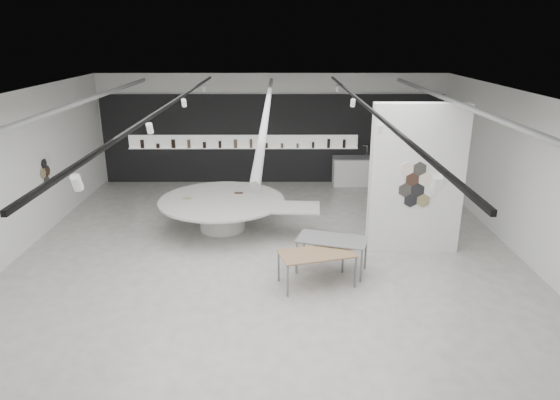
{
  "coord_description": "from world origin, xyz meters",
  "views": [
    {
      "loc": [
        0.24,
        -10.31,
        5.1
      ],
      "look_at": [
        0.27,
        1.2,
        1.23
      ],
      "focal_mm": 32.0,
      "sensor_mm": 36.0,
      "label": 1
    }
  ],
  "objects_px": {
    "sample_table_wood": "(317,255)",
    "sample_table_stone": "(332,242)",
    "kitchen_counter": "(358,171)",
    "partition_column": "(416,180)",
    "display_island": "(225,210)"
  },
  "relations": [
    {
      "from": "sample_table_wood",
      "to": "sample_table_stone",
      "type": "xyz_separation_m",
      "value": [
        0.38,
        0.63,
        0.04
      ]
    },
    {
      "from": "sample_table_wood",
      "to": "kitchen_counter",
      "type": "relative_size",
      "value": 0.97
    },
    {
      "from": "partition_column",
      "to": "sample_table_stone",
      "type": "height_order",
      "value": "partition_column"
    },
    {
      "from": "partition_column",
      "to": "sample_table_stone",
      "type": "relative_size",
      "value": 2.15
    },
    {
      "from": "display_island",
      "to": "kitchen_counter",
      "type": "distance_m",
      "value": 5.95
    },
    {
      "from": "partition_column",
      "to": "display_island",
      "type": "relative_size",
      "value": 0.82
    },
    {
      "from": "sample_table_wood",
      "to": "sample_table_stone",
      "type": "bearing_deg",
      "value": 59.24
    },
    {
      "from": "partition_column",
      "to": "kitchen_counter",
      "type": "xyz_separation_m",
      "value": [
        -0.5,
        5.55,
        -1.3
      ]
    },
    {
      "from": "partition_column",
      "to": "sample_table_stone",
      "type": "bearing_deg",
      "value": -150.87
    },
    {
      "from": "partition_column",
      "to": "kitchen_counter",
      "type": "relative_size",
      "value": 2.05
    },
    {
      "from": "display_island",
      "to": "sample_table_wood",
      "type": "bearing_deg",
      "value": -50.32
    },
    {
      "from": "partition_column",
      "to": "kitchen_counter",
      "type": "bearing_deg",
      "value": 95.12
    },
    {
      "from": "sample_table_stone",
      "to": "display_island",
      "type": "bearing_deg",
      "value": 136.35
    },
    {
      "from": "sample_table_wood",
      "to": "kitchen_counter",
      "type": "bearing_deg",
      "value": 75.04
    },
    {
      "from": "display_island",
      "to": "sample_table_stone",
      "type": "distance_m",
      "value": 3.65
    }
  ]
}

